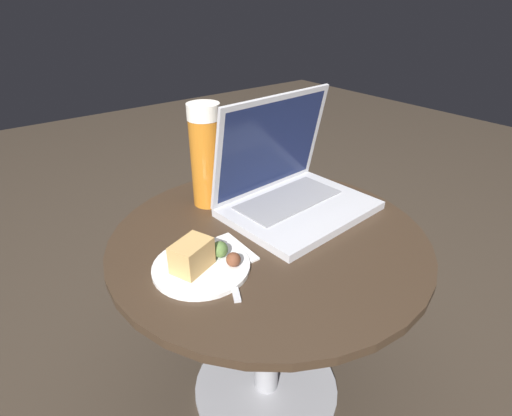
{
  "coord_description": "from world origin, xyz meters",
  "views": [
    {
      "loc": [
        -0.46,
        -0.55,
        0.95
      ],
      "look_at": [
        -0.03,
        0.01,
        0.56
      ],
      "focal_mm": 28.0,
      "sensor_mm": 36.0,
      "label": 1
    }
  ],
  "objects": [
    {
      "name": "beer_glass",
      "position": [
        -0.02,
        0.2,
        0.61
      ],
      "size": [
        0.07,
        0.07,
        0.24
      ],
      "color": "#C6701E",
      "rests_on": "table"
    },
    {
      "name": "snack_plate",
      "position": [
        -0.18,
        -0.02,
        0.51
      ],
      "size": [
        0.18,
        0.18,
        0.06
      ],
      "color": "white",
      "rests_on": "table"
    },
    {
      "name": "laptop",
      "position": [
        0.12,
        0.06,
        0.54
      ],
      "size": [
        0.34,
        0.27,
        0.26
      ],
      "color": "silver",
      "rests_on": "table"
    },
    {
      "name": "fork",
      "position": [
        -0.13,
        -0.04,
        0.49
      ],
      "size": [
        0.09,
        0.16,
        0.01
      ],
      "color": "silver",
      "rests_on": "table"
    },
    {
      "name": "table",
      "position": [
        0.0,
        0.0,
        0.36
      ],
      "size": [
        0.67,
        0.67,
        0.49
      ],
      "color": "#9E9EA3",
      "rests_on": "ground_plane"
    },
    {
      "name": "napkin",
      "position": [
        -0.15,
        0.0,
        0.49
      ],
      "size": [
        0.16,
        0.12,
        0.0
      ],
      "color": "white",
      "rests_on": "table"
    },
    {
      "name": "ground_plane",
      "position": [
        0.0,
        0.0,
        0.0
      ],
      "size": [
        6.0,
        6.0,
        0.0
      ],
      "primitive_type": "plane",
      "color": "#382D23"
    }
  ]
}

